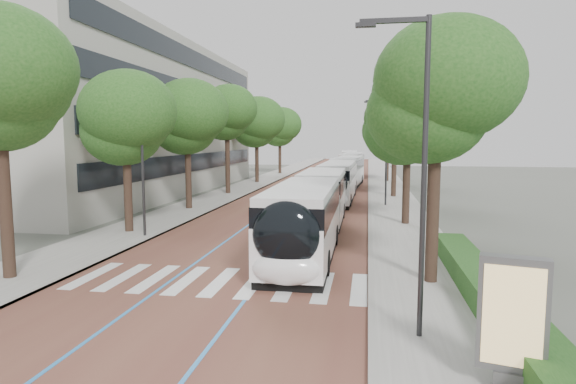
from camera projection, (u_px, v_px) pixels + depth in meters
The scene contains 22 objects.
ground at pixel (205, 290), 16.46m from camera, with size 160.00×160.00×0.00m, color #51544C.
road at pixel (320, 184), 55.67m from camera, with size 11.00×140.00×0.02m, color brown.
sidewalk_left at pixel (257, 182), 56.89m from camera, with size 4.00×140.00×0.12m, color gray.
sidewalk_right at pixel (386, 184), 54.45m from camera, with size 4.00×140.00×0.12m, color gray.
kerb_left at pixel (273, 183), 56.58m from camera, with size 0.20×140.00×0.14m, color gray.
kerb_right at pixel (369, 184), 54.76m from camera, with size 0.20×140.00×0.14m, color gray.
zebra_crossing at pixel (220, 281), 17.40m from camera, with size 10.55×3.60×0.01m.
lane_line_left at pixel (306, 183), 55.93m from camera, with size 0.12×126.00×0.01m, color #287CCA.
lane_line_right at pixel (334, 184), 55.41m from camera, with size 0.12×126.00×0.01m, color #287CCA.
office_building at pixel (107, 120), 46.32m from camera, with size 18.11×40.00×14.00m.
hedge at pixel (486, 289), 14.92m from camera, with size 1.20×14.00×0.80m, color #184518.
streetlight_near at pixel (417, 153), 11.91m from camera, with size 1.82×0.20×8.00m.
streetlight_far at pixel (384, 144), 36.42m from camera, with size 1.82×0.20×8.00m.
lamp_post_left at pixel (142, 159), 24.84m from camera, with size 0.14×0.14×8.00m, color #2B2B2D.
trees_left at pixel (229, 122), 44.88m from camera, with size 6.19×60.55×9.56m.
trees_right at pixel (397, 127), 39.11m from camera, with size 6.04×47.41×8.94m.
lead_bus at pixel (313, 209), 24.20m from camera, with size 2.65×18.41×3.20m.
bus_queued_0 at pixel (338, 182), 39.96m from camera, with size 2.75×12.44×3.20m.
bus_queued_1 at pixel (347, 172), 51.90m from camera, with size 3.34×12.54×3.20m.
bus_queued_2 at pixel (351, 165), 65.44m from camera, with size 3.25×12.52×3.20m.
bus_queued_3 at pixel (349, 161), 78.11m from camera, with size 2.92×12.47×3.20m.
ad_panel at pixel (512, 320), 9.60m from camera, with size 1.36×0.66×2.73m.
Camera 1 is at (5.42, -15.31, 5.16)m, focal length 30.00 mm.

